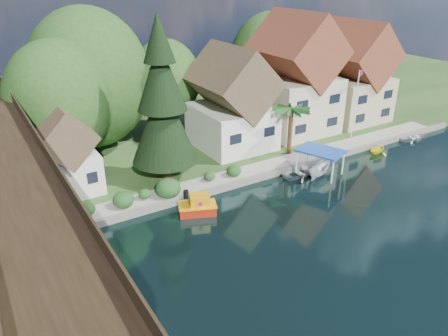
% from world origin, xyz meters
% --- Properties ---
extents(ground, '(140.00, 140.00, 0.00)m').
position_xyz_m(ground, '(0.00, 0.00, 0.00)').
color(ground, black).
rests_on(ground, ground).
extents(bank, '(140.00, 52.00, 0.50)m').
position_xyz_m(bank, '(0.00, 34.00, 0.25)').
color(bank, '#2A461C').
rests_on(bank, ground).
extents(seawall, '(60.00, 0.40, 0.62)m').
position_xyz_m(seawall, '(4.00, 8.00, 0.31)').
color(seawall, slate).
rests_on(seawall, ground).
extents(promenade, '(50.00, 2.60, 0.06)m').
position_xyz_m(promenade, '(6.00, 9.30, 0.53)').
color(promenade, gray).
rests_on(promenade, bank).
extents(trestle_bridge, '(4.12, 44.18, 9.30)m').
position_xyz_m(trestle_bridge, '(-16.00, 5.17, 5.35)').
color(trestle_bridge, black).
rests_on(trestle_bridge, ground).
extents(house_left, '(7.64, 8.64, 11.02)m').
position_xyz_m(house_left, '(7.00, 16.00, 5.14)').
color(house_left, silver).
rests_on(house_left, bank).
extents(house_center, '(8.65, 9.18, 13.89)m').
position_xyz_m(house_center, '(16.00, 16.50, 6.42)').
color(house_center, beige).
rests_on(house_center, bank).
extents(house_right, '(8.15, 8.64, 12.45)m').
position_xyz_m(house_right, '(25.00, 16.00, 5.78)').
color(house_right, tan).
rests_on(house_right, bank).
extents(shed, '(5.09, 5.40, 7.85)m').
position_xyz_m(shed, '(-11.00, 14.50, 3.83)').
color(shed, silver).
rests_on(shed, bank).
extents(bg_trees, '(49.90, 13.30, 10.57)m').
position_xyz_m(bg_trees, '(1.00, 21.25, 7.29)').
color(bg_trees, '#382314').
rests_on(bg_trees, bank).
extents(shrubs, '(15.76, 2.47, 1.70)m').
position_xyz_m(shrubs, '(-4.60, 9.26, 1.23)').
color(shrubs, '#184419').
rests_on(shrubs, bank).
extents(conifer, '(6.09, 6.09, 14.99)m').
position_xyz_m(conifer, '(-2.63, 12.33, 7.72)').
color(conifer, '#382314').
rests_on(conifer, bank).
extents(palm_tree, '(4.98, 4.98, 5.42)m').
position_xyz_m(palm_tree, '(10.84, 10.74, 5.23)').
color(palm_tree, '#382314').
rests_on(palm_tree, bank).
extents(flagpole, '(1.15, 0.55, 7.86)m').
position_xyz_m(flagpole, '(20.43, 10.91, 5.32)').
color(flagpole, white).
rests_on(flagpole, bank).
extents(tugboat, '(3.52, 2.75, 2.26)m').
position_xyz_m(tugboat, '(-2.84, 5.76, 0.68)').
color(tugboat, '#AC1F0B').
rests_on(tugboat, ground).
extents(boat_white_a, '(4.50, 3.46, 0.86)m').
position_xyz_m(boat_white_a, '(9.35, 6.98, 0.43)').
color(boat_white_a, silver).
rests_on(boat_white_a, ground).
extents(boat_canopy, '(4.28, 5.04, 2.75)m').
position_xyz_m(boat_canopy, '(10.62, 5.81, 1.18)').
color(boat_canopy, white).
rests_on(boat_canopy, ground).
extents(boat_yellow, '(2.65, 2.35, 1.29)m').
position_xyz_m(boat_yellow, '(20.01, 6.68, 0.64)').
color(boat_yellow, '#F7F81B').
rests_on(boat_yellow, ground).
extents(boat_white_b, '(4.29, 3.46, 0.79)m').
position_xyz_m(boat_white_b, '(26.93, 7.39, 0.39)').
color(boat_white_b, silver).
rests_on(boat_white_b, ground).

